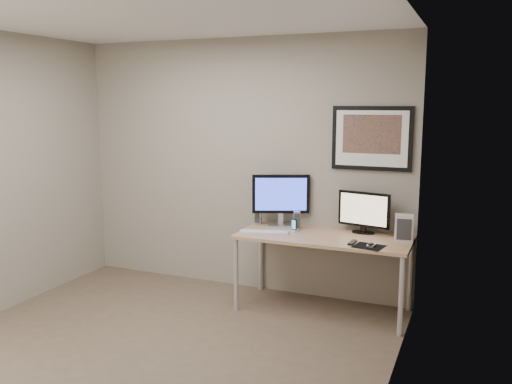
# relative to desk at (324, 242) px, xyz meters

# --- Properties ---
(floor) EXTENTS (3.60, 3.60, 0.00)m
(floor) POSITION_rel_desk_xyz_m (-1.00, -1.35, -0.66)
(floor) COLOR brown
(floor) RESTS_ON ground
(room) EXTENTS (3.60, 3.60, 3.60)m
(room) POSITION_rel_desk_xyz_m (-1.00, -0.90, 0.98)
(room) COLOR white
(room) RESTS_ON ground
(desk) EXTENTS (1.60, 0.70, 0.73)m
(desk) POSITION_rel_desk_xyz_m (0.00, 0.00, 0.00)
(desk) COLOR #9B6C4B
(desk) RESTS_ON floor
(framed_art) EXTENTS (0.75, 0.04, 0.60)m
(framed_art) POSITION_rel_desk_xyz_m (0.35, 0.33, 0.96)
(framed_art) COLOR black
(framed_art) RESTS_ON room
(monitor_large) EXTENTS (0.54, 0.27, 0.52)m
(monitor_large) POSITION_rel_desk_xyz_m (-0.51, 0.21, 0.35)
(monitor_large) COLOR #B8B8BD
(monitor_large) RESTS_ON desk
(monitor_tv) EXTENTS (0.50, 0.16, 0.40)m
(monitor_tv) POSITION_rel_desk_xyz_m (0.32, 0.23, 0.28)
(monitor_tv) COLOR black
(monitor_tv) RESTS_ON desk
(speaker_left) EXTENTS (0.08, 0.08, 0.18)m
(speaker_left) POSITION_rel_desk_xyz_m (-0.74, 0.22, 0.15)
(speaker_left) COLOR #B8B8BD
(speaker_left) RESTS_ON desk
(speaker_right) EXTENTS (0.09, 0.09, 0.17)m
(speaker_right) POSITION_rel_desk_xyz_m (-0.32, 0.17, 0.15)
(speaker_right) COLOR #B8B8BD
(speaker_right) RESTS_ON desk
(phone_dock) EXTENTS (0.07, 0.07, 0.12)m
(phone_dock) POSITION_rel_desk_xyz_m (-0.31, 0.04, 0.13)
(phone_dock) COLOR black
(phone_dock) RESTS_ON desk
(keyboard) EXTENTS (0.49, 0.24, 0.02)m
(keyboard) POSITION_rel_desk_xyz_m (-0.55, -0.12, 0.07)
(keyboard) COLOR silver
(keyboard) RESTS_ON desk
(mousepad) EXTENTS (0.28, 0.26, 0.00)m
(mousepad) POSITION_rel_desk_xyz_m (0.46, -0.23, 0.07)
(mousepad) COLOR black
(mousepad) RESTS_ON desk
(mouse) EXTENTS (0.06, 0.10, 0.03)m
(mouse) POSITION_rel_desk_xyz_m (0.48, -0.23, 0.09)
(mouse) COLOR black
(mouse) RESTS_ON mousepad
(remote) EXTENTS (0.05, 0.16, 0.02)m
(remote) POSITION_rel_desk_xyz_m (0.31, -0.18, 0.08)
(remote) COLOR black
(remote) RESTS_ON desk
(fan_unit) EXTENTS (0.17, 0.14, 0.24)m
(fan_unit) POSITION_rel_desk_xyz_m (0.71, 0.07, 0.19)
(fan_unit) COLOR silver
(fan_unit) RESTS_ON desk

